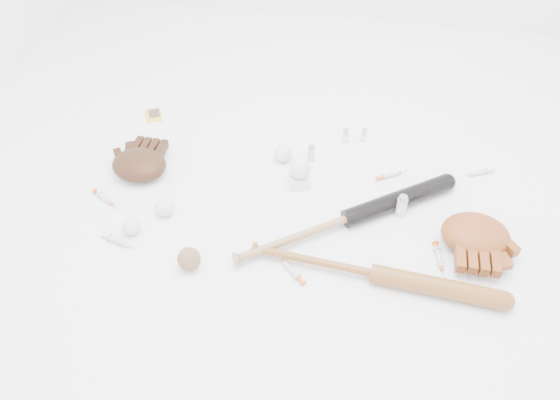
% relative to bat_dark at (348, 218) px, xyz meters
% --- Properties ---
extents(bat_dark, '(0.79, 0.60, 0.07)m').
position_rel_bat_dark_xyz_m(bat_dark, '(0.00, 0.00, 0.00)').
color(bat_dark, black).
rests_on(bat_dark, ground).
extents(bat_wood, '(0.88, 0.13, 0.06)m').
position_rel_bat_dark_xyz_m(bat_wood, '(0.11, -0.23, -0.00)').
color(bat_wood, brown).
rests_on(bat_wood, ground).
extents(glove_dark, '(0.26, 0.26, 0.09)m').
position_rel_bat_dark_xyz_m(glove_dark, '(-0.83, 0.12, 0.01)').
color(glove_dark, '#341C0E').
rests_on(glove_dark, ground).
extents(glove_tan, '(0.28, 0.28, 0.10)m').
position_rel_bat_dark_xyz_m(glove_tan, '(0.44, -0.01, 0.02)').
color(glove_tan, brown).
rests_on(glove_tan, ground).
extents(trading_card, '(0.10, 0.12, 0.01)m').
position_rel_bat_dark_xyz_m(trading_card, '(-0.91, 0.49, -0.03)').
color(trading_card, gold).
rests_on(trading_card, ground).
extents(pedestal, '(0.10, 0.10, 0.04)m').
position_rel_bat_dark_xyz_m(pedestal, '(-0.20, 0.18, -0.01)').
color(pedestal, white).
rests_on(pedestal, ground).
extents(baseball_on_pedestal, '(0.08, 0.08, 0.08)m').
position_rel_bat_dark_xyz_m(baseball_on_pedestal, '(-0.20, 0.18, 0.05)').
color(baseball_on_pedestal, silver).
rests_on(baseball_on_pedestal, pedestal).
extents(baseball_left, '(0.07, 0.07, 0.07)m').
position_rel_bat_dark_xyz_m(baseball_left, '(-0.75, -0.18, -0.00)').
color(baseball_left, silver).
rests_on(baseball_left, ground).
extents(baseball_upper, '(0.07, 0.07, 0.07)m').
position_rel_bat_dark_xyz_m(baseball_upper, '(-0.29, 0.30, 0.00)').
color(baseball_upper, silver).
rests_on(baseball_upper, ground).
extents(baseball_mid, '(0.07, 0.07, 0.07)m').
position_rel_bat_dark_xyz_m(baseball_mid, '(-0.66, -0.07, 0.00)').
color(baseball_mid, silver).
rests_on(baseball_mid, ground).
extents(baseball_aged, '(0.08, 0.08, 0.08)m').
position_rel_bat_dark_xyz_m(baseball_aged, '(-0.51, -0.28, 0.01)').
color(baseball_aged, brown).
rests_on(baseball_aged, ground).
extents(syringe_0, '(0.17, 0.07, 0.02)m').
position_rel_bat_dark_xyz_m(syringe_0, '(-0.78, -0.23, -0.02)').
color(syringe_0, '#ADBCC6').
rests_on(syringe_0, ground).
extents(syringe_1, '(0.14, 0.13, 0.02)m').
position_rel_bat_dark_xyz_m(syringe_1, '(-0.16, -0.25, -0.02)').
color(syringe_1, '#ADBCC6').
rests_on(syringe_1, ground).
extents(syringe_2, '(0.14, 0.10, 0.02)m').
position_rel_bat_dark_xyz_m(syringe_2, '(0.15, 0.28, -0.03)').
color(syringe_2, '#ADBCC6').
rests_on(syringe_2, ground).
extents(syringe_3, '(0.06, 0.17, 0.02)m').
position_rel_bat_dark_xyz_m(syringe_3, '(0.33, -0.11, -0.02)').
color(syringe_3, '#ADBCC6').
rests_on(syringe_3, ground).
extents(syringe_4, '(0.15, 0.09, 0.02)m').
position_rel_bat_dark_xyz_m(syringe_4, '(0.49, 0.36, -0.02)').
color(syringe_4, '#ADBCC6').
rests_on(syringe_4, ground).
extents(syringe_5, '(0.15, 0.10, 0.02)m').
position_rel_bat_dark_xyz_m(syringe_5, '(-0.91, -0.04, -0.02)').
color(syringe_5, '#ADBCC6').
rests_on(syringe_5, ground).
extents(vial_0, '(0.02, 0.02, 0.06)m').
position_rel_bat_dark_xyz_m(vial_0, '(0.02, 0.49, -0.00)').
color(vial_0, '#B3BCC5').
rests_on(vial_0, ground).
extents(vial_1, '(0.03, 0.03, 0.07)m').
position_rel_bat_dark_xyz_m(vial_1, '(-0.05, 0.47, -0.00)').
color(vial_1, '#B3BCC5').
rests_on(vial_1, ground).
extents(vial_2, '(0.03, 0.03, 0.07)m').
position_rel_bat_dark_xyz_m(vial_2, '(-0.18, 0.33, 0.00)').
color(vial_2, '#B3BCC5').
rests_on(vial_2, ground).
extents(vial_3, '(0.04, 0.04, 0.09)m').
position_rel_bat_dark_xyz_m(vial_3, '(0.19, 0.09, 0.01)').
color(vial_3, '#B3BCC5').
rests_on(vial_3, ground).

